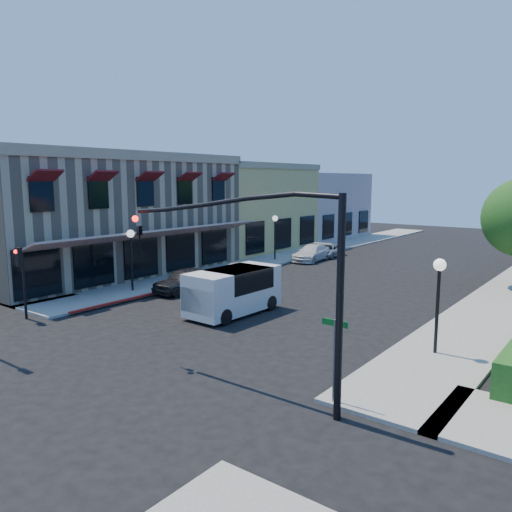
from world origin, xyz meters
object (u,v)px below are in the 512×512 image
Objects in this scene: signal_mast_arm at (272,260)px; parked_car_a at (185,280)px; lamppost_left_near at (131,245)px; white_van at (233,288)px; lamppost_right_near at (439,282)px; secondary_signal at (21,270)px; parked_car_c at (312,253)px; parked_car_b at (239,275)px; parked_car_d at (328,251)px; street_name_sign at (334,347)px; lamppost_left_far at (275,226)px.

parked_car_a is (-12.06, 8.41, -3.40)m from signal_mast_arm.
signal_mast_arm is 15.09m from parked_car_a.
lamppost_left_near reaches higher than white_van.
signal_mast_arm reaches higher than lamppost_right_near.
white_van is (-6.86, 6.41, -2.85)m from signal_mast_arm.
signal_mast_arm is at bearing -112.12° from lamppost_right_near.
signal_mast_arm is at bearing -33.27° from parked_car_a.
lamppost_left_near is at bearing 155.63° from signal_mast_arm.
secondary_signal is 8.84m from parked_car_a.
parked_car_c is at bearing 81.69° from lamppost_left_near.
white_van is at bearing -0.69° from lamppost_left_near.
white_van is (7.50, -0.09, -1.49)m from lamppost_left_near.
lamppost_left_near reaches higher than parked_car_c.
secondary_signal reaches higher than parked_car_b.
lamppost_right_near is 21.65m from parked_car_c.
lamppost_left_near is 18.70m from parked_car_d.
lamppost_right_near is at bearing 0.55° from white_van.
lamppost_left_near is (-16.00, 5.80, 1.04)m from street_name_sign.
secondary_signal is 1.33× the size of street_name_sign.
street_name_sign is at bearing -67.99° from parked_car_d.
parked_car_a is 1.07× the size of parked_car_d.
lamppost_left_near is at bearing -126.99° from parked_car_b.
parked_car_b is at bearing -91.53° from parked_car_d.
parked_car_a is at bearing -114.82° from parked_car_b.
signal_mast_arm reaches higher than lamppost_left_far.
secondary_signal is 6.63m from lamppost_left_near.
parked_car_b is at bearing 67.29° from parked_car_a.
street_name_sign is 0.57× the size of parked_car_c.
signal_mast_arm is 1.63× the size of white_van.
white_van is (7.00, 6.50, -1.08)m from secondary_signal.
secondary_signal is at bearing -137.11° from white_van.
parked_car_c is (-12.06, 22.25, -3.46)m from signal_mast_arm.
parked_car_d is (0.00, 2.67, -0.11)m from parked_car_c.
white_van is at bearing -77.39° from parked_car_c.
signal_mast_arm is at bearing -55.00° from lamppost_left_far.
parked_car_a is (-14.70, 1.90, -2.05)m from lamppost_right_near.
signal_mast_arm is 7.15m from lamppost_right_near.
parked_car_c is (-5.20, 15.84, -0.61)m from white_van.
lamppost_right_near reaches higher than parked_car_a.
white_van is 16.68m from parked_car_c.
secondary_signal is 22.48m from parked_car_c.
signal_mast_arm is 25.07m from lamppost_left_far.
lamppost_left_far is (-0.50, 20.59, 0.42)m from secondary_signal.
secondary_signal is 0.82× the size of parked_car_a.
secondary_signal is (-13.86, -0.09, -1.77)m from signal_mast_arm.
secondary_signal is 0.83× the size of parked_car_b.
secondary_signal is 25.14m from parked_car_d.
secondary_signal reaches higher than parked_car_a.
lamppost_left_far is at bearing 140.53° from lamppost_right_near.
parked_car_b is at bearing 74.57° from secondary_signal.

